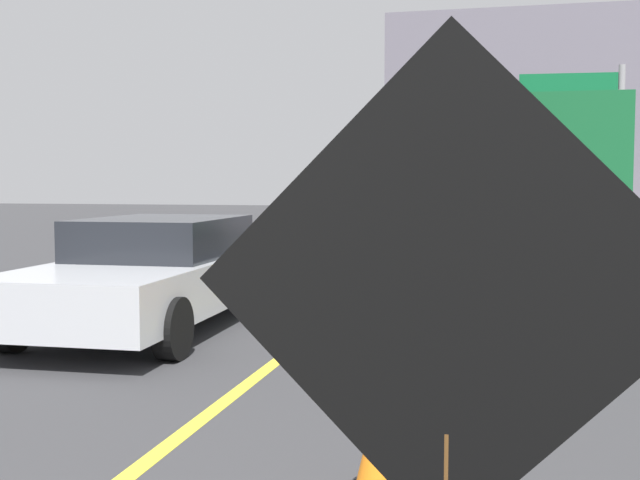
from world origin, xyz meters
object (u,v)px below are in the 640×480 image
(pickup_car, at_px, (157,272))
(highway_guide_sign, at_px, (591,124))
(arrow_board_trailer, at_px, (418,280))
(roadwork_sign, at_px, (449,300))
(traffic_cone_near_sign, at_px, (378,445))
(box_truck, at_px, (542,188))
(traffic_cone_mid_lane, at_px, (419,337))

(pickup_car, height_order, highway_guide_sign, highway_guide_sign)
(arrow_board_trailer, height_order, pickup_car, arrow_board_trailer)
(highway_guide_sign, bearing_deg, roadwork_sign, -96.52)
(highway_guide_sign, bearing_deg, traffic_cone_near_sign, -98.85)
(traffic_cone_near_sign, bearing_deg, box_truck, 83.06)
(roadwork_sign, xyz_separation_m, box_truck, (0.79, 12.89, 0.27))
(box_truck, distance_m, traffic_cone_mid_lane, 7.93)
(arrow_board_trailer, relative_size, traffic_cone_near_sign, 4.18)
(box_truck, relative_size, traffic_cone_near_sign, 10.52)
(pickup_car, bearing_deg, highway_guide_sign, 64.63)
(traffic_cone_near_sign, distance_m, traffic_cone_mid_lane, 3.25)
(highway_guide_sign, bearing_deg, box_truck, -101.58)
(arrow_board_trailer, height_order, highway_guide_sign, highway_guide_sign)
(highway_guide_sign, bearing_deg, pickup_car, -115.37)
(pickup_car, bearing_deg, roadwork_sign, -58.52)
(highway_guide_sign, xyz_separation_m, traffic_cone_near_sign, (-2.87, -18.42, -3.11))
(arrow_board_trailer, bearing_deg, pickup_car, -150.78)
(pickup_car, bearing_deg, traffic_cone_near_sign, -52.99)
(box_truck, xyz_separation_m, highway_guide_sign, (1.54, 7.51, 1.69))
(pickup_car, relative_size, traffic_cone_mid_lane, 7.81)
(arrow_board_trailer, xyz_separation_m, highway_guide_sign, (3.36, 11.90, 2.94))
(highway_guide_sign, height_order, traffic_cone_mid_lane, highway_guide_sign)
(arrow_board_trailer, xyz_separation_m, traffic_cone_mid_lane, (0.38, -3.27, -0.16))
(traffic_cone_near_sign, bearing_deg, arrow_board_trailer, 94.33)
(highway_guide_sign, height_order, traffic_cone_near_sign, highway_guide_sign)
(arrow_board_trailer, relative_size, pickup_car, 0.52)
(highway_guide_sign, bearing_deg, arrow_board_trailer, -105.77)
(pickup_car, relative_size, highway_guide_sign, 1.03)
(pickup_car, xyz_separation_m, traffic_cone_near_sign, (3.60, -4.78, -0.38))
(pickup_car, bearing_deg, traffic_cone_mid_lane, -23.75)
(roadwork_sign, xyz_separation_m, highway_guide_sign, (2.33, 20.40, 1.95))
(roadwork_sign, height_order, box_truck, box_truck)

